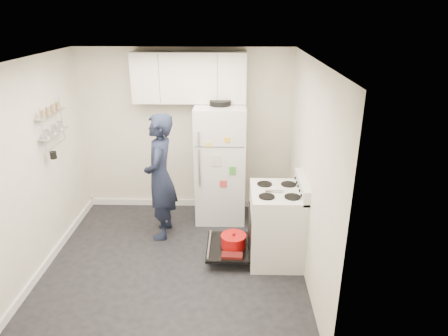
{
  "coord_description": "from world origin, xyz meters",
  "views": [
    {
      "loc": [
        0.73,
        -4.24,
        3.0
      ],
      "look_at": [
        0.61,
        0.62,
        1.05
      ],
      "focal_mm": 32.0,
      "sensor_mm": 36.0,
      "label": 1
    }
  ],
  "objects_px": {
    "open_oven_door": "(231,244)",
    "refrigerator": "(220,163)",
    "person": "(160,177)",
    "electric_range": "(275,225)"
  },
  "relations": [
    {
      "from": "electric_range",
      "to": "person",
      "type": "bearing_deg",
      "value": 160.33
    },
    {
      "from": "electric_range",
      "to": "refrigerator",
      "type": "relative_size",
      "value": 0.61
    },
    {
      "from": "electric_range",
      "to": "open_oven_door",
      "type": "height_order",
      "value": "electric_range"
    },
    {
      "from": "electric_range",
      "to": "person",
      "type": "xyz_separation_m",
      "value": [
        -1.52,
        0.54,
        0.41
      ]
    },
    {
      "from": "refrigerator",
      "to": "person",
      "type": "xyz_separation_m",
      "value": [
        -0.8,
        -0.56,
        -0.0
      ]
    },
    {
      "from": "refrigerator",
      "to": "person",
      "type": "distance_m",
      "value": 0.97
    },
    {
      "from": "open_oven_door",
      "to": "person",
      "type": "height_order",
      "value": "person"
    },
    {
      "from": "open_oven_door",
      "to": "refrigerator",
      "type": "height_order",
      "value": "refrigerator"
    },
    {
      "from": "open_oven_door",
      "to": "person",
      "type": "bearing_deg",
      "value": 150.3
    },
    {
      "from": "open_oven_door",
      "to": "refrigerator",
      "type": "xyz_separation_m",
      "value": [
        -0.17,
        1.11,
        0.68
      ]
    }
  ]
}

